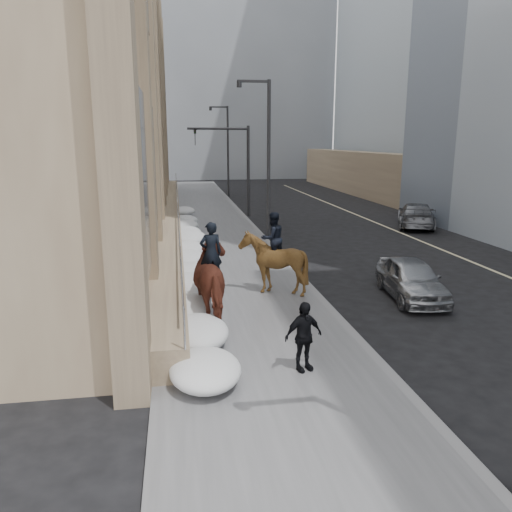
# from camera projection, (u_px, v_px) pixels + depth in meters

# --- Properties ---
(ground) EXTENTS (140.00, 140.00, 0.00)m
(ground) POSITION_uv_depth(u_px,v_px,m) (256.00, 346.00, 12.59)
(ground) COLOR black
(ground) RESTS_ON ground
(sidewalk) EXTENTS (5.00, 80.00, 0.12)m
(sidewalk) POSITION_uv_depth(u_px,v_px,m) (221.00, 255.00, 22.19)
(sidewalk) COLOR #515053
(sidewalk) RESTS_ON ground
(curb) EXTENTS (0.24, 80.00, 0.12)m
(curb) POSITION_uv_depth(u_px,v_px,m) (278.00, 253.00, 22.60)
(curb) COLOR slate
(curb) RESTS_ON ground
(lane_line) EXTENTS (0.15, 70.00, 0.01)m
(lane_line) POSITION_uv_depth(u_px,v_px,m) (440.00, 249.00, 23.83)
(lane_line) COLOR #BFB78C
(lane_line) RESTS_ON ground
(limestone_building) EXTENTS (6.10, 44.00, 18.00)m
(limestone_building) POSITION_uv_depth(u_px,v_px,m) (112.00, 72.00, 28.95)
(limestone_building) COLOR #927A60
(limestone_building) RESTS_ON ground
(bg_building_mid) EXTENTS (30.00, 12.00, 28.00)m
(bg_building_mid) POSITION_uv_depth(u_px,v_px,m) (215.00, 73.00, 67.73)
(bg_building_mid) COLOR slate
(bg_building_mid) RESTS_ON ground
(bg_building_far) EXTENTS (24.00, 12.00, 20.00)m
(bg_building_far) POSITION_uv_depth(u_px,v_px,m) (146.00, 108.00, 78.63)
(bg_building_far) COLOR gray
(bg_building_far) RESTS_ON ground
(streetlight_mid) EXTENTS (1.71, 0.24, 8.00)m
(streetlight_mid) POSITION_uv_depth(u_px,v_px,m) (266.00, 150.00, 25.44)
(streetlight_mid) COLOR #2D2D30
(streetlight_mid) RESTS_ON ground
(streetlight_far) EXTENTS (1.71, 0.24, 8.00)m
(streetlight_far) POSITION_uv_depth(u_px,v_px,m) (226.00, 146.00, 44.67)
(streetlight_far) COLOR #2D2D30
(streetlight_far) RESTS_ON ground
(traffic_signal) EXTENTS (4.10, 0.22, 6.00)m
(traffic_signal) POSITION_uv_depth(u_px,v_px,m) (234.00, 157.00, 33.16)
(traffic_signal) COLOR #2D2D30
(traffic_signal) RESTS_ON ground
(snow_bank) EXTENTS (1.70, 18.10, 0.76)m
(snow_bank) POSITION_uv_depth(u_px,v_px,m) (189.00, 257.00, 20.06)
(snow_bank) COLOR silver
(snow_bank) RESTS_ON sidewalk
(mounted_horse_left) EXTENTS (1.65, 2.83, 2.78)m
(mounted_horse_left) POSITION_uv_depth(u_px,v_px,m) (216.00, 280.00, 13.78)
(mounted_horse_left) COLOR #522418
(mounted_horse_left) RESTS_ON sidewalk
(mounted_horse_right) EXTENTS (2.22, 2.34, 2.69)m
(mounted_horse_right) POSITION_uv_depth(u_px,v_px,m) (273.00, 260.00, 16.34)
(mounted_horse_right) COLOR #432C13
(mounted_horse_right) RESTS_ON sidewalk
(pedestrian) EXTENTS (0.99, 0.65, 1.57)m
(pedestrian) POSITION_uv_depth(u_px,v_px,m) (303.00, 336.00, 10.85)
(pedestrian) COLOR black
(pedestrian) RESTS_ON sidewalk
(car_silver) EXTENTS (2.03, 4.04, 1.32)m
(car_silver) POSITION_uv_depth(u_px,v_px,m) (411.00, 279.00, 16.26)
(car_silver) COLOR #94979B
(car_silver) RESTS_ON ground
(car_grey) EXTENTS (3.87, 5.39, 1.45)m
(car_grey) POSITION_uv_depth(u_px,v_px,m) (416.00, 215.00, 29.62)
(car_grey) COLOR slate
(car_grey) RESTS_ON ground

